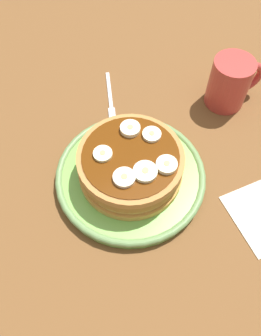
% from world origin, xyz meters
% --- Properties ---
extents(ground_plane, '(1.40, 1.40, 0.03)m').
position_xyz_m(ground_plane, '(0.00, 0.00, -0.01)').
color(ground_plane, brown).
extents(plate, '(0.24, 0.24, 0.02)m').
position_xyz_m(plate, '(0.00, 0.00, 0.01)').
color(plate, '#72B74C').
rests_on(plate, ground_plane).
extents(pancake_stack, '(0.17, 0.17, 0.05)m').
position_xyz_m(pancake_stack, '(-0.00, -0.00, 0.04)').
color(pancake_stack, '#C28B40').
rests_on(pancake_stack, plate).
extents(banana_slice_0, '(0.04, 0.04, 0.01)m').
position_xyz_m(banana_slice_0, '(0.01, -0.04, 0.07)').
color(banana_slice_0, '#EAF0C5').
rests_on(banana_slice_0, pancake_stack).
extents(banana_slice_1, '(0.03, 0.03, 0.01)m').
position_xyz_m(banana_slice_1, '(-0.02, -0.03, 0.07)').
color(banana_slice_1, '#F3E3BE').
rests_on(banana_slice_1, pancake_stack).
extents(banana_slice_2, '(0.03, 0.03, 0.01)m').
position_xyz_m(banana_slice_2, '(0.02, 0.04, 0.07)').
color(banana_slice_2, '#F7EABD').
rests_on(banana_slice_2, pancake_stack).
extents(banana_slice_3, '(0.03, 0.03, 0.01)m').
position_xyz_m(banana_slice_3, '(0.04, 0.02, 0.07)').
color(banana_slice_3, beige).
rests_on(banana_slice_3, pancake_stack).
extents(banana_slice_4, '(0.03, 0.03, 0.01)m').
position_xyz_m(banana_slice_4, '(0.04, -0.04, 0.07)').
color(banana_slice_4, '#F1EABF').
rests_on(banana_slice_4, pancake_stack).
extents(banana_slice_5, '(0.03, 0.03, 0.01)m').
position_xyz_m(banana_slice_5, '(-0.04, 0.02, 0.07)').
color(banana_slice_5, '#F1F0B3').
rests_on(banana_slice_5, pancake_stack).
extents(coffee_mug, '(0.11, 0.07, 0.09)m').
position_xyz_m(coffee_mug, '(0.23, 0.10, 0.05)').
color(coffee_mug, '#B23833').
rests_on(coffee_mug, ground_plane).
extents(fork, '(0.04, 0.13, 0.01)m').
position_xyz_m(fork, '(0.03, 0.18, 0.00)').
color(fork, silver).
rests_on(fork, ground_plane).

